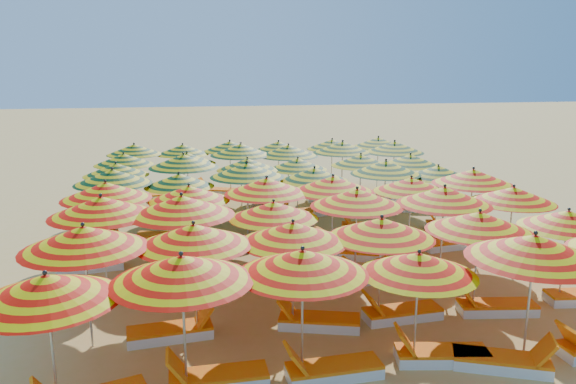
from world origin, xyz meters
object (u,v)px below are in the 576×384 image
object	(u,v)px
umbrella_21	(333,184)
lounger_23	(313,212)
umbrella_31	(184,161)
lounger_6	(172,331)
umbrella_4	(534,247)
umbrella_25	(179,180)
lounger_1	(216,378)
umbrella_14	(274,210)
umbrella_47	(378,142)
lounger_11	(80,297)
umbrella_0	(46,288)
umbrella_43	(183,149)
umbrella_44	(230,146)
lounger_19	(297,235)
umbrella_2	(303,262)
lounger_24	(419,207)
umbrella_46	(332,144)
lounger_18	(165,237)
umbrella_13	(182,205)
umbrella_24	(113,177)
beachgoer_b	(261,206)
umbrella_12	(101,206)
lounger_17	(134,242)
lounger_26	(326,197)
lounger_8	(400,313)
umbrella_18	(106,191)
umbrella_26	(247,170)
lounger_13	(417,274)
lounger_16	(451,243)
umbrella_22	(411,185)
umbrella_3	(419,264)
umbrella_23	(473,177)
lounger_7	(317,321)
umbrella_30	(116,169)
umbrella_17	(513,195)
umbrella_38	(241,150)
umbrella_33	(298,164)
lounger_20	(366,227)
lounger_2	(332,370)
lounger_15	(353,253)
lounger_4	(504,361)
lounger_29	(217,191)
umbrella_35	(410,160)
lounger_22	(265,216)
umbrella_11	(568,219)
lounger_3	(439,355)
umbrella_10	(479,222)
umbrella_37	(187,158)
umbrella_34	(361,160)
umbrella_40	(343,147)
lounger_21	(451,225)
umbrella_36	(124,159)
umbrella_7	(194,235)
lounger_27	(407,197)
lounger_28	(172,195)

from	to	relation	value
umbrella_21	lounger_23	bearing A→B (deg)	83.46
umbrella_31	lounger_6	distance (m)	8.77
umbrella_4	umbrella_25	distance (m)	10.59
lounger_1	umbrella_14	bearing A→B (deg)	-113.36
umbrella_47	lounger_11	world-z (taller)	umbrella_47
umbrella_0	umbrella_43	distance (m)	14.97
umbrella_4	umbrella_43	distance (m)	16.02
umbrella_44	lounger_19	distance (m)	7.27
umbrella_2	lounger_24	size ratio (longest dim) A/B	1.48
umbrella_46	lounger_18	size ratio (longest dim) A/B	1.47
umbrella_13	umbrella_24	xyz separation A→B (m)	(-2.03, 4.40, -0.11)
lounger_6	lounger_11	xyz separation A→B (m)	(-2.14, 2.13, 0.00)
beachgoer_b	umbrella_12	bearing A→B (deg)	29.69
lounger_17	lounger_26	world-z (taller)	same
umbrella_31	lounger_8	size ratio (longest dim) A/B	1.50
umbrella_21	umbrella_18	bearing A→B (deg)	178.52
umbrella_26	umbrella_47	xyz separation A→B (m)	(6.47, 5.98, -0.08)
umbrella_31	lounger_13	bearing A→B (deg)	-47.73
umbrella_4	lounger_16	xyz separation A→B (m)	(1.77, 6.46, -2.10)
umbrella_4	umbrella_22	xyz separation A→B (m)	(0.33, 6.33, -0.20)
umbrella_3	lounger_6	size ratio (longest dim) A/B	1.52
umbrella_23	lounger_7	bearing A→B (deg)	-143.25
umbrella_30	lounger_24	size ratio (longest dim) A/B	1.49
umbrella_14	umbrella_17	xyz separation A→B (m)	(6.48, 0.25, 0.05)
lounger_24	lounger_6	bearing A→B (deg)	59.61
umbrella_38	lounger_16	distance (m)	8.86
umbrella_33	umbrella_38	xyz separation A→B (m)	(-1.82, 2.10, 0.26)
lounger_20	lounger_2	bearing A→B (deg)	84.26
lounger_15	lounger_4	bearing A→B (deg)	-58.38
lounger_8	lounger_19	distance (m)	6.10
lounger_29	lounger_11	bearing A→B (deg)	91.42
lounger_2	umbrella_35	bearing A→B (deg)	-121.69
lounger_20	lounger_22	xyz separation A→B (m)	(-3.09, 2.03, 0.00)
umbrella_11	umbrella_43	size ratio (longest dim) A/B	1.04
lounger_3	lounger_11	bearing A→B (deg)	-19.41
umbrella_12	umbrella_14	xyz separation A→B (m)	(3.98, -0.21, -0.23)
umbrella_10	umbrella_22	distance (m)	4.24
umbrella_4	umbrella_37	bearing A→B (deg)	115.48
umbrella_47	lounger_22	world-z (taller)	umbrella_47
umbrella_34	umbrella_43	size ratio (longest dim) A/B	0.94
umbrella_46	umbrella_40	bearing A→B (deg)	-92.60
umbrella_3	lounger_21	world-z (taller)	umbrella_3
lounger_7	lounger_29	xyz separation A→B (m)	(-1.30, 12.97, 0.00)
umbrella_36	lounger_19	xyz separation A→B (m)	(5.63, -4.49, -1.88)
umbrella_7	umbrella_23	size ratio (longest dim) A/B	0.98
lounger_13	lounger_27	xyz separation A→B (m)	(3.11, 8.26, 0.00)
umbrella_12	lounger_15	world-z (taller)	umbrella_12
umbrella_23	umbrella_37	bearing A→B (deg)	143.09
umbrella_18	lounger_28	distance (m)	8.60
umbrella_23	umbrella_36	bearing A→B (deg)	149.37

